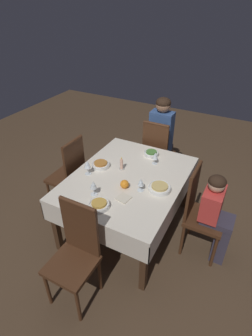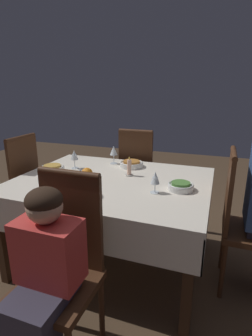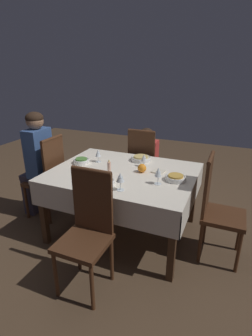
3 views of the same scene
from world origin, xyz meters
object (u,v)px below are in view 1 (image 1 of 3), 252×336
(dining_table, at_px, (128,183))
(wine_glass_west, at_px, (155,156))
(chair_west, at_px, (157,152))
(person_child_red, at_px, (217,215))
(wine_glass_south, at_px, (87,165))
(chair_east, at_px, (75,251))
(napkin_red_folded, at_px, (124,198))
(person_adult_denim, at_px, (162,136))
(bowl_north, at_px, (160,188))
(chair_south, at_px, (70,173))
(bowl_south, at_px, (101,164))
(bowl_west, at_px, (151,153))
(chair_north, at_px, (200,210))
(orange_fruit, at_px, (124,184))
(wine_glass_north, at_px, (141,183))
(wine_glass_east, at_px, (93,185))
(candle_centerpiece, at_px, (122,165))
(bowl_east, at_px, (99,205))

(dining_table, bearing_deg, wine_glass_west, 157.75)
(chair_west, relative_size, person_child_red, 1.02)
(person_child_red, distance_m, wine_glass_south, 1.40)
(chair_east, relative_size, napkin_red_folded, 7.24)
(person_adult_denim, relative_size, bowl_north, 5.61)
(chair_south, relative_size, bowl_south, 4.95)
(person_child_red, bearing_deg, wine_glass_west, 68.40)
(bowl_west, bearing_deg, bowl_south, -39.60)
(chair_north, height_order, chair_south, same)
(chair_east, distance_m, orange_fruit, 0.79)
(bowl_north, bearing_deg, wine_glass_north, -60.08)
(chair_west, bearing_deg, wine_glass_east, 84.96)
(wine_glass_east, bearing_deg, chair_east, 15.41)
(chair_west, xyz_separation_m, chair_south, (0.97, -0.74, 0.00))
(chair_south, height_order, candle_centerpiece, chair_south)
(wine_glass_south, bearing_deg, orange_fruit, 86.14)
(chair_west, relative_size, wine_glass_west, 6.81)
(chair_west, relative_size, wine_glass_east, 6.26)
(chair_south, bearing_deg, chair_north, 93.21)
(person_child_red, bearing_deg, napkin_red_folded, 115.45)
(chair_east, bearing_deg, bowl_south, 109.85)
(chair_north, height_order, napkin_red_folded, chair_north)
(wine_glass_west, bearing_deg, bowl_east, -10.29)
(person_child_red, height_order, bowl_south, person_child_red)
(dining_table, distance_m, napkin_red_folded, 0.37)
(orange_fruit, bearing_deg, chair_south, -100.27)
(wine_glass_east, bearing_deg, wine_glass_north, 125.72)
(bowl_west, bearing_deg, wine_glass_west, 35.26)
(bowl_east, xyz_separation_m, wine_glass_south, (-0.39, -0.39, 0.09))
(chair_west, height_order, chair_east, same)
(chair_south, height_order, bowl_west, chair_south)
(chair_east, relative_size, wine_glass_east, 6.26)
(bowl_east, xyz_separation_m, wine_glass_east, (-0.13, -0.14, 0.08))
(wine_glass_west, height_order, wine_glass_east, wine_glass_east)
(person_child_red, bearing_deg, person_adult_denim, 43.71)
(dining_table, distance_m, bowl_south, 0.38)
(candle_centerpiece, height_order, napkin_red_folded, candle_centerpiece)
(chair_north, height_order, wine_glass_north, chair_north)
(bowl_west, bearing_deg, person_adult_denim, -171.89)
(bowl_west, xyz_separation_m, napkin_red_folded, (0.86, 0.08, -0.02))
(napkin_red_folded, bearing_deg, bowl_north, 138.36)
(chair_west, xyz_separation_m, bowl_east, (1.48, 0.02, 0.21))
(wine_glass_east, distance_m, orange_fruit, 0.32)
(candle_centerpiece, bearing_deg, chair_south, -79.01)
(wine_glass_north, xyz_separation_m, napkin_red_folded, (0.19, -0.09, -0.09))
(chair_west, bearing_deg, person_child_red, 138.19)
(chair_north, relative_size, orange_fruit, 11.47)
(chair_north, relative_size, wine_glass_south, 6.12)
(dining_table, relative_size, orange_fruit, 16.56)
(wine_glass_west, xyz_separation_m, bowl_south, (0.34, -0.51, -0.07))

